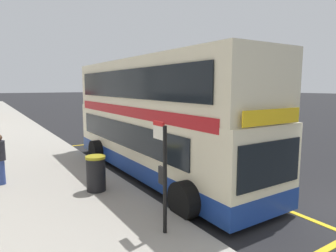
{
  "coord_description": "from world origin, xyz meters",
  "views": [
    {
      "loc": [
        -8.09,
        -3.14,
        3.42
      ],
      "look_at": [
        -0.65,
        8.45,
        1.54
      ],
      "focal_mm": 31.26,
      "sensor_mm": 36.0,
      "label": 1
    }
  ],
  "objects_px": {
    "parked_car_teal_far": "(124,111)",
    "parked_car_navy_behind": "(166,117)",
    "double_decker_bus": "(155,122)",
    "pedestrian_waiting_near_sign": "(0,157)",
    "litter_bin": "(96,173)",
    "bus_stop_sign": "(163,167)"
  },
  "relations": [
    {
      "from": "pedestrian_waiting_near_sign",
      "to": "litter_bin",
      "type": "bearing_deg",
      "value": -42.67
    },
    {
      "from": "double_decker_bus",
      "to": "parked_car_navy_behind",
      "type": "height_order",
      "value": "double_decker_bus"
    },
    {
      "from": "pedestrian_waiting_near_sign",
      "to": "litter_bin",
      "type": "xyz_separation_m",
      "value": [
        2.48,
        -2.29,
        -0.37
      ]
    },
    {
      "from": "parked_car_teal_far",
      "to": "pedestrian_waiting_near_sign",
      "type": "bearing_deg",
      "value": 56.29
    },
    {
      "from": "parked_car_navy_behind",
      "to": "litter_bin",
      "type": "xyz_separation_m",
      "value": [
        -10.23,
        -12.04,
        -0.1
      ]
    },
    {
      "from": "bus_stop_sign",
      "to": "pedestrian_waiting_near_sign",
      "type": "height_order",
      "value": "bus_stop_sign"
    },
    {
      "from": "bus_stop_sign",
      "to": "pedestrian_waiting_near_sign",
      "type": "relative_size",
      "value": 1.47
    },
    {
      "from": "double_decker_bus",
      "to": "pedestrian_waiting_near_sign",
      "type": "height_order",
      "value": "double_decker_bus"
    },
    {
      "from": "bus_stop_sign",
      "to": "parked_car_navy_behind",
      "type": "height_order",
      "value": "bus_stop_sign"
    },
    {
      "from": "parked_car_teal_far",
      "to": "parked_car_navy_behind",
      "type": "relative_size",
      "value": 1.0
    },
    {
      "from": "parked_car_teal_far",
      "to": "parked_car_navy_behind",
      "type": "height_order",
      "value": "same"
    },
    {
      "from": "parked_car_navy_behind",
      "to": "litter_bin",
      "type": "bearing_deg",
      "value": -130.94
    },
    {
      "from": "double_decker_bus",
      "to": "parked_car_navy_behind",
      "type": "xyz_separation_m",
      "value": [
        7.5,
        11.09,
        -1.26
      ]
    },
    {
      "from": "double_decker_bus",
      "to": "litter_bin",
      "type": "distance_m",
      "value": 3.2
    },
    {
      "from": "parked_car_teal_far",
      "to": "pedestrian_waiting_near_sign",
      "type": "relative_size",
      "value": 2.46
    },
    {
      "from": "litter_bin",
      "to": "parked_car_teal_far",
      "type": "bearing_deg",
      "value": 63.45
    },
    {
      "from": "parked_car_navy_behind",
      "to": "double_decker_bus",
      "type": "bearing_deg",
      "value": -124.66
    },
    {
      "from": "double_decker_bus",
      "to": "parked_car_teal_far",
      "type": "height_order",
      "value": "double_decker_bus"
    },
    {
      "from": "parked_car_navy_behind",
      "to": "litter_bin",
      "type": "height_order",
      "value": "parked_car_navy_behind"
    },
    {
      "from": "parked_car_navy_behind",
      "to": "litter_bin",
      "type": "relative_size",
      "value": 3.76
    },
    {
      "from": "pedestrian_waiting_near_sign",
      "to": "litter_bin",
      "type": "height_order",
      "value": "pedestrian_waiting_near_sign"
    },
    {
      "from": "double_decker_bus",
      "to": "parked_car_teal_far",
      "type": "relative_size",
      "value": 2.55
    }
  ]
}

